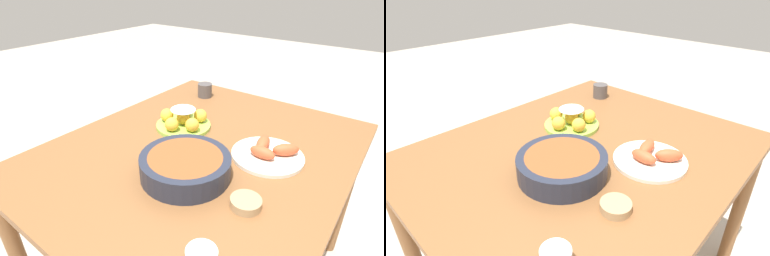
# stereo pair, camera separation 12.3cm
# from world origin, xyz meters

# --- Properties ---
(dining_table) EXTENTS (1.27, 1.05, 0.77)m
(dining_table) POSITION_xyz_m (0.00, 0.00, 0.67)
(dining_table) COLOR brown
(dining_table) RESTS_ON ground_plane
(cake_plate) EXTENTS (0.24, 0.24, 0.09)m
(cake_plate) POSITION_xyz_m (-0.09, -0.16, 0.80)
(cake_plate) COLOR #99CC4C
(cake_plate) RESTS_ON dining_table
(serving_bowl) EXTENTS (0.30, 0.30, 0.08)m
(serving_bowl) POSITION_xyz_m (0.18, 0.06, 0.81)
(serving_bowl) COLOR #232838
(serving_bowl) RESTS_ON dining_table
(sauce_bowl) EXTENTS (0.09, 0.09, 0.03)m
(sauce_bowl) POSITION_xyz_m (0.20, 0.30, 0.79)
(sauce_bowl) COLOR tan
(sauce_bowl) RESTS_ON dining_table
(seafood_platter) EXTENTS (0.26, 0.26, 0.06)m
(seafood_platter) POSITION_xyz_m (-0.09, 0.24, 0.79)
(seafood_platter) COLOR silver
(seafood_platter) RESTS_ON dining_table
(cup_near) EXTENTS (0.08, 0.08, 0.07)m
(cup_near) POSITION_xyz_m (-0.45, -0.30, 0.81)
(cup_near) COLOR #4C4747
(cup_near) RESTS_ON dining_table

